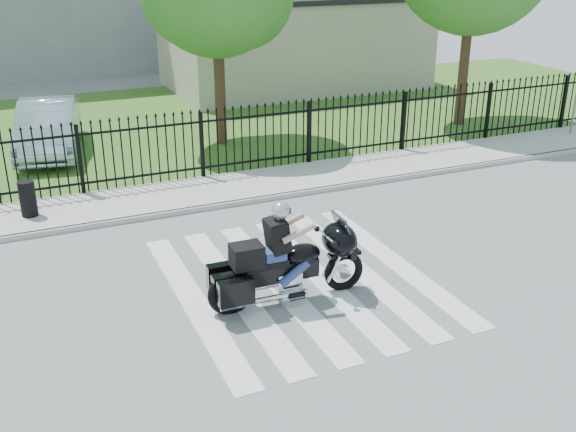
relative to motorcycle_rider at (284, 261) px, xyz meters
name	(u,v)px	position (x,y,z in m)	size (l,w,h in m)	color
ground	(300,281)	(0.56, 0.57, -0.78)	(120.00, 120.00, 0.00)	slate
crosswalk	(300,280)	(0.56, 0.57, -0.77)	(5.00, 5.50, 0.01)	silver
sidewalk	(215,191)	(0.56, 5.57, -0.72)	(40.00, 2.00, 0.12)	#ADAAA3
curb	(229,204)	(0.56, 4.57, -0.72)	(40.00, 0.12, 0.12)	#ADAAA3
grass_strip	(151,125)	(0.56, 12.57, -0.77)	(40.00, 12.00, 0.02)	#345C1F
iron_fence	(202,147)	(0.56, 6.57, 0.13)	(26.00, 0.04, 1.80)	black
building_low	(294,44)	(7.56, 16.57, 0.97)	(10.00, 6.00, 3.50)	#BBB09C
motorcycle_rider	(284,261)	(0.00, 0.00, 0.00)	(2.87, 0.87, 1.90)	black
parked_car	(48,127)	(-2.79, 10.68, -0.02)	(1.57, 4.49, 1.48)	#ABC4D7
litter_bin	(28,199)	(-3.74, 5.54, -0.26)	(0.35, 0.35, 0.80)	black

